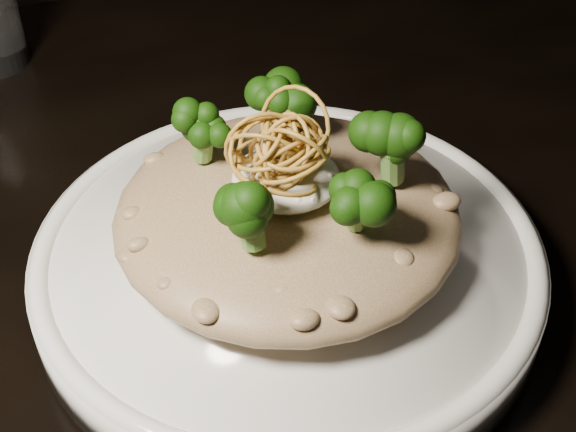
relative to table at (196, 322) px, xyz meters
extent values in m
cube|color=black|center=(0.00, 0.00, 0.06)|extent=(1.10, 0.80, 0.04)
cylinder|color=black|center=(0.48, 0.33, -0.31)|extent=(0.05, 0.05, 0.71)
cylinder|color=white|center=(0.05, -0.06, 0.10)|extent=(0.31, 0.31, 0.03)
ellipsoid|color=brown|center=(0.05, -0.06, 0.14)|extent=(0.21, 0.21, 0.05)
ellipsoid|color=white|center=(0.05, -0.06, 0.17)|extent=(0.06, 0.06, 0.02)
camera|label=1|loc=(-0.08, -0.40, 0.45)|focal=50.00mm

